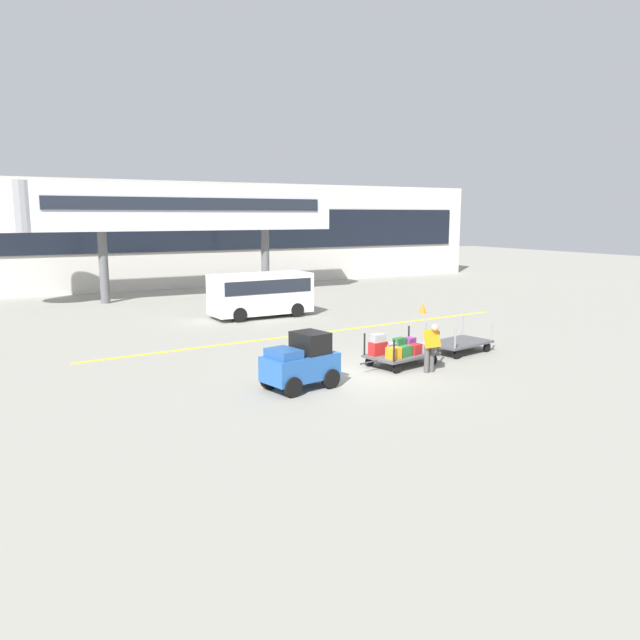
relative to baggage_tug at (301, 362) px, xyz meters
name	(u,v)px	position (x,y,z in m)	size (l,w,h in m)	color
ground_plane	(361,374)	(2.38, 0.57, -0.75)	(120.00, 120.00, 0.00)	gray
apron_lead_line	(322,332)	(4.59, 7.07, -0.75)	(19.94, 0.20, 0.01)	yellow
terminal_building	(150,235)	(2.38, 26.54, 2.79)	(51.66, 2.51, 7.07)	beige
jet_bridge	(158,208)	(1.43, 20.56, 4.48)	(19.84, 3.00, 6.58)	silver
baggage_tug	(301,362)	(0.00, 0.00, 0.00)	(2.27, 1.58, 1.58)	#2659A5
baggage_cart_lead	(400,350)	(4.02, 0.84, -0.25)	(3.08, 1.82, 1.10)	#4C4C4F
baggage_cart_middle	(459,343)	(7.02, 1.40, -0.41)	(3.08, 1.82, 1.10)	#4C4C4F
baggage_handler	(431,346)	(4.31, -0.39, 0.11)	(0.41, 0.44, 1.56)	#4C4C4C
shuttle_van	(261,291)	(3.99, 12.00, 0.48)	(4.84, 2.06, 2.10)	white
safety_cone_near	(423,308)	(11.54, 9.15, -0.48)	(0.36, 0.36, 0.55)	orange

